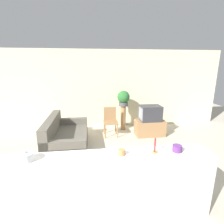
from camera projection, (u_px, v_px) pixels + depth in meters
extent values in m
plane|color=beige|center=(106.00, 189.00, 3.15)|extent=(14.00, 14.00, 0.00)
cube|color=beige|center=(96.00, 90.00, 6.09)|extent=(9.00, 0.06, 2.70)
cube|color=#605B51|center=(68.00, 142.00, 4.58)|extent=(0.98, 1.81, 0.45)
cube|color=#605B51|center=(51.00, 127.00, 4.42)|extent=(0.20, 1.81, 0.44)
cube|color=#605B51|center=(64.00, 154.00, 3.77)|extent=(0.98, 0.16, 0.62)
cube|color=#605B51|center=(71.00, 128.00, 5.35)|extent=(0.98, 0.16, 0.62)
cube|color=#9E754C|center=(150.00, 128.00, 5.55)|extent=(0.91, 0.49, 0.50)
cube|color=#333338|center=(151.00, 113.00, 5.43)|extent=(0.62, 0.46, 0.47)
cube|color=#939EB2|center=(141.00, 113.00, 5.39)|extent=(0.02, 0.38, 0.37)
cube|color=#9E754C|center=(111.00, 122.00, 5.46)|extent=(0.44, 0.44, 0.04)
cube|color=#9E754C|center=(110.00, 113.00, 5.60)|extent=(0.40, 0.04, 0.42)
cylinder|color=#9E754C|center=(105.00, 132.00, 5.32)|extent=(0.04, 0.04, 0.43)
cylinder|color=#9E754C|center=(118.00, 131.00, 5.36)|extent=(0.04, 0.04, 0.43)
cylinder|color=#9E754C|center=(104.00, 128.00, 5.68)|extent=(0.04, 0.04, 0.43)
cylinder|color=#9E754C|center=(116.00, 127.00, 5.73)|extent=(0.04, 0.04, 0.43)
cylinder|color=#9E754C|center=(123.00, 118.00, 6.02)|extent=(0.17, 0.17, 0.85)
cylinder|color=#4C4C51|center=(123.00, 104.00, 5.89)|extent=(0.30, 0.30, 0.13)
sphere|color=#2D7033|center=(124.00, 97.00, 5.83)|extent=(0.41, 0.41, 0.41)
cube|color=white|center=(109.00, 186.00, 2.50)|extent=(2.92, 0.44, 0.98)
cylinder|color=silver|center=(26.00, 157.00, 2.23)|extent=(0.20, 0.20, 0.11)
sphere|color=silver|center=(25.00, 152.00, 2.21)|extent=(0.04, 0.04, 0.04)
cylinder|color=#C6844C|center=(122.00, 152.00, 2.38)|extent=(0.10, 0.10, 0.08)
cylinder|color=#B7933D|center=(154.00, 152.00, 2.45)|extent=(0.07, 0.07, 0.02)
cylinder|color=#B7282D|center=(155.00, 145.00, 2.42)|extent=(0.02, 0.02, 0.20)
cylinder|color=#66337F|center=(177.00, 148.00, 2.48)|extent=(0.13, 0.13, 0.09)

